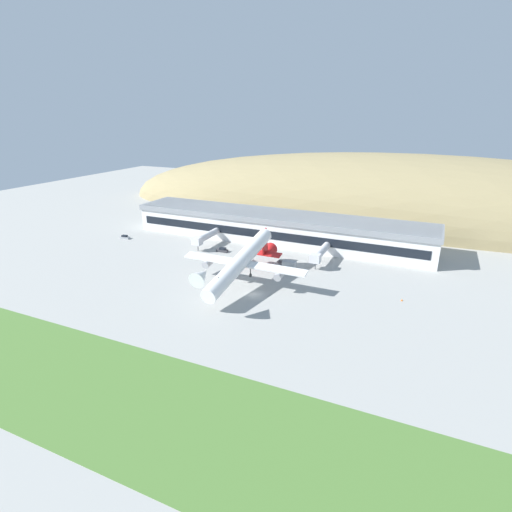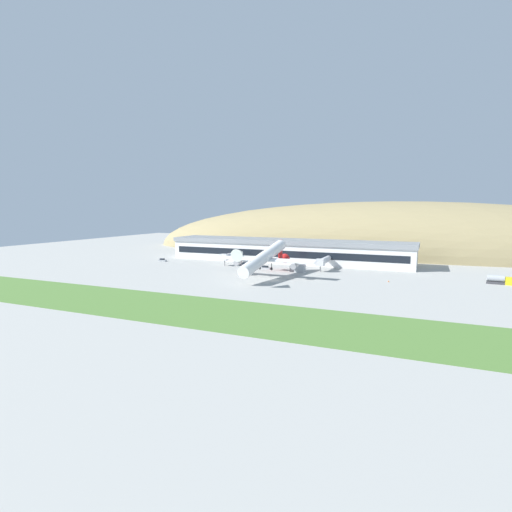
{
  "view_description": "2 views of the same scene",
  "coord_description": "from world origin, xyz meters",
  "px_view_note": "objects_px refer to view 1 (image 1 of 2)",
  "views": [
    {
      "loc": [
        42.98,
        -93.23,
        48.61
      ],
      "look_at": [
        -2.28,
        6.8,
        9.09
      ],
      "focal_mm": 28.0,
      "sensor_mm": 36.0,
      "label": 1
    },
    {
      "loc": [
        51.47,
        -135.4,
        26.22
      ],
      "look_at": [
        -8.51,
        2.12,
        8.36
      ],
      "focal_mm": 28.0,
      "sensor_mm": 36.0,
      "label": 2
    }
  ],
  "objects_px": {
    "box_truck": "(287,266)",
    "service_car_2": "(222,250)",
    "cargo_airplane": "(242,262)",
    "terminal_building": "(277,226)",
    "service_car_0": "(247,260)",
    "traffic_cone_0": "(402,300)",
    "service_car_1": "(125,237)",
    "jetway_0": "(205,237)",
    "jetway_1": "(320,253)"
  },
  "relations": [
    {
      "from": "box_truck",
      "to": "service_car_2",
      "type": "bearing_deg",
      "value": 165.62
    },
    {
      "from": "cargo_airplane",
      "to": "terminal_building",
      "type": "bearing_deg",
      "value": 98.36
    },
    {
      "from": "service_car_0",
      "to": "traffic_cone_0",
      "type": "relative_size",
      "value": 7.56
    },
    {
      "from": "cargo_airplane",
      "to": "service_car_1",
      "type": "height_order",
      "value": "cargo_airplane"
    },
    {
      "from": "jetway_0",
      "to": "box_truck",
      "type": "relative_size",
      "value": 2.55
    },
    {
      "from": "service_car_1",
      "to": "service_car_2",
      "type": "relative_size",
      "value": 0.95
    },
    {
      "from": "terminal_building",
      "to": "service_car_1",
      "type": "relative_size",
      "value": 29.4
    },
    {
      "from": "terminal_building",
      "to": "cargo_airplane",
      "type": "bearing_deg",
      "value": -81.64
    },
    {
      "from": "service_car_2",
      "to": "traffic_cone_0",
      "type": "xyz_separation_m",
      "value": [
        64.71,
        -15.63,
        -0.4
      ]
    },
    {
      "from": "jetway_1",
      "to": "box_truck",
      "type": "height_order",
      "value": "jetway_1"
    },
    {
      "from": "jetway_1",
      "to": "traffic_cone_0",
      "type": "distance_m",
      "value": 33.97
    },
    {
      "from": "terminal_building",
      "to": "service_car_2",
      "type": "distance_m",
      "value": 25.63
    },
    {
      "from": "jetway_1",
      "to": "service_car_0",
      "type": "bearing_deg",
      "value": -161.67
    },
    {
      "from": "cargo_airplane",
      "to": "service_car_1",
      "type": "xyz_separation_m",
      "value": [
        -64.51,
        22.45,
        -6.98
      ]
    },
    {
      "from": "cargo_airplane",
      "to": "service_car_0",
      "type": "distance_m",
      "value": 21.76
    },
    {
      "from": "terminal_building",
      "to": "cargo_airplane",
      "type": "height_order",
      "value": "cargo_airplane"
    },
    {
      "from": "service_car_2",
      "to": "jetway_0",
      "type": "bearing_deg",
      "value": 163.79
    },
    {
      "from": "jetway_1",
      "to": "service_car_1",
      "type": "relative_size",
      "value": 3.98
    },
    {
      "from": "jetway_1",
      "to": "service_car_1",
      "type": "distance_m",
      "value": 80.84
    },
    {
      "from": "cargo_airplane",
      "to": "service_car_2",
      "type": "relative_size",
      "value": 11.19
    },
    {
      "from": "terminal_building",
      "to": "jetway_0",
      "type": "relative_size",
      "value": 7.35
    },
    {
      "from": "jetway_1",
      "to": "traffic_cone_0",
      "type": "xyz_separation_m",
      "value": [
        28.42,
        -18.23,
        -3.71
      ]
    },
    {
      "from": "jetway_0",
      "to": "service_car_1",
      "type": "bearing_deg",
      "value": -172.74
    },
    {
      "from": "cargo_airplane",
      "to": "jetway_0",
      "type": "bearing_deg",
      "value": 137.0
    },
    {
      "from": "cargo_airplane",
      "to": "traffic_cone_0",
      "type": "distance_m",
      "value": 46.0
    },
    {
      "from": "terminal_building",
      "to": "jetway_1",
      "type": "height_order",
      "value": "terminal_building"
    },
    {
      "from": "cargo_airplane",
      "to": "service_car_2",
      "type": "xyz_separation_m",
      "value": [
        -20.16,
        24.42,
        -6.91
      ]
    },
    {
      "from": "service_car_0",
      "to": "traffic_cone_0",
      "type": "height_order",
      "value": "service_car_0"
    },
    {
      "from": "service_car_2",
      "to": "service_car_1",
      "type": "bearing_deg",
      "value": -177.45
    },
    {
      "from": "terminal_building",
      "to": "jetway_1",
      "type": "xyz_separation_m",
      "value": [
        22.82,
        -18.46,
        -2.31
      ]
    },
    {
      "from": "cargo_airplane",
      "to": "traffic_cone_0",
      "type": "height_order",
      "value": "cargo_airplane"
    },
    {
      "from": "service_car_0",
      "to": "box_truck",
      "type": "height_order",
      "value": "box_truck"
    },
    {
      "from": "box_truck",
      "to": "traffic_cone_0",
      "type": "xyz_separation_m",
      "value": [
        36.76,
        -8.46,
        -1.24
      ]
    },
    {
      "from": "service_car_1",
      "to": "traffic_cone_0",
      "type": "distance_m",
      "value": 109.92
    },
    {
      "from": "service_car_0",
      "to": "service_car_2",
      "type": "xyz_separation_m",
      "value": [
        -12.6,
        5.25,
        0.07
      ]
    },
    {
      "from": "terminal_building",
      "to": "jetway_0",
      "type": "xyz_separation_m",
      "value": [
        -22.25,
        -18.51,
        -2.31
      ]
    },
    {
      "from": "box_truck",
      "to": "traffic_cone_0",
      "type": "relative_size",
      "value": 11.06
    },
    {
      "from": "traffic_cone_0",
      "to": "terminal_building",
      "type": "bearing_deg",
      "value": 144.39
    },
    {
      "from": "jetway_1",
      "to": "box_truck",
      "type": "bearing_deg",
      "value": -130.48
    },
    {
      "from": "terminal_building",
      "to": "jetway_0",
      "type": "bearing_deg",
      "value": -140.25
    },
    {
      "from": "terminal_building",
      "to": "cargo_airplane",
      "type": "xyz_separation_m",
      "value": [
        6.68,
        -45.48,
        1.28
      ]
    },
    {
      "from": "service_car_1",
      "to": "box_truck",
      "type": "relative_size",
      "value": 0.64
    },
    {
      "from": "jetway_0",
      "to": "service_car_2",
      "type": "bearing_deg",
      "value": -16.21
    },
    {
      "from": "jetway_0",
      "to": "traffic_cone_0",
      "type": "height_order",
      "value": "jetway_0"
    },
    {
      "from": "jetway_0",
      "to": "service_car_0",
      "type": "distance_m",
      "value": 23.01
    },
    {
      "from": "terminal_building",
      "to": "service_car_0",
      "type": "height_order",
      "value": "terminal_building"
    },
    {
      "from": "terminal_building",
      "to": "service_car_0",
      "type": "xyz_separation_m",
      "value": [
        -0.88,
        -26.31,
        -5.7
      ]
    },
    {
      "from": "cargo_airplane",
      "to": "service_car_1",
      "type": "distance_m",
      "value": 68.66
    },
    {
      "from": "service_car_1",
      "to": "jetway_1",
      "type": "bearing_deg",
      "value": 3.25
    },
    {
      "from": "service_car_1",
      "to": "terminal_building",
      "type": "bearing_deg",
      "value": 21.72
    }
  ]
}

